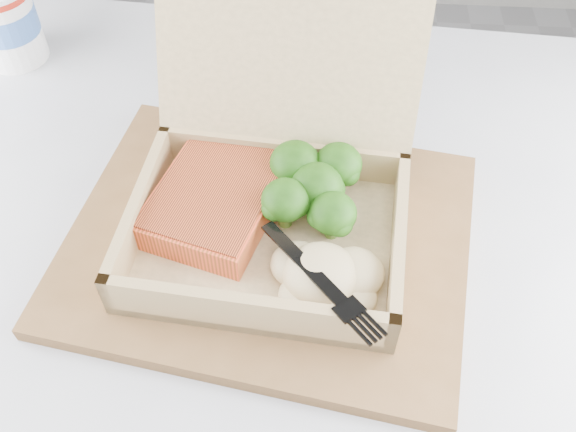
# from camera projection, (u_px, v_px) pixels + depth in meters

# --- Properties ---
(cafe_table) EXTENTS (0.91, 0.91, 0.75)m
(cafe_table) POSITION_uv_depth(u_px,v_px,m) (222.00, 364.00, 0.75)
(cafe_table) COLOR black
(cafe_table) RESTS_ON floor
(serving_tray) EXTENTS (0.41, 0.35, 0.02)m
(serving_tray) POSITION_uv_depth(u_px,v_px,m) (269.00, 240.00, 0.61)
(serving_tray) COLOR brown
(serving_tray) RESTS_ON cafe_table
(takeout_container) EXTENTS (0.27, 0.28, 0.22)m
(takeout_container) POSITION_uv_depth(u_px,v_px,m) (275.00, 170.00, 0.58)
(takeout_container) COLOR tan
(takeout_container) RESTS_ON serving_tray
(salmon_fillet) EXTENTS (0.14, 0.16, 0.03)m
(salmon_fillet) POSITION_uv_depth(u_px,v_px,m) (216.00, 199.00, 0.60)
(salmon_fillet) COLOR #FF5831
(salmon_fillet) RESTS_ON takeout_container
(broccoli_pile) EXTENTS (0.12, 0.12, 0.04)m
(broccoli_pile) POSITION_uv_depth(u_px,v_px,m) (316.00, 193.00, 0.60)
(broccoli_pile) COLOR #2B6917
(broccoli_pile) RESTS_ON takeout_container
(mashed_potatoes) EXTENTS (0.10, 0.09, 0.04)m
(mashed_potatoes) POSITION_uv_depth(u_px,v_px,m) (321.00, 274.00, 0.54)
(mashed_potatoes) COLOR #C9B582
(mashed_potatoes) RESTS_ON takeout_container
(plastic_fork) EXTENTS (0.11, 0.13, 0.01)m
(plastic_fork) POSITION_uv_depth(u_px,v_px,m) (289.00, 246.00, 0.54)
(plastic_fork) COLOR black
(plastic_fork) RESTS_ON mashed_potatoes
(paper_cup) EXTENTS (0.08, 0.08, 0.10)m
(paper_cup) POSITION_uv_depth(u_px,v_px,m) (5.00, 21.00, 0.76)
(paper_cup) COLOR white
(paper_cup) RESTS_ON cafe_table
(receipt) EXTENTS (0.10, 0.16, 0.00)m
(receipt) POSITION_uv_depth(u_px,v_px,m) (322.00, 119.00, 0.73)
(receipt) COLOR white
(receipt) RESTS_ON cafe_table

